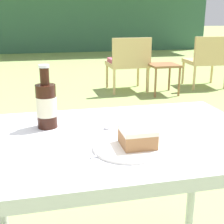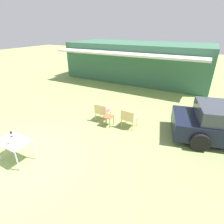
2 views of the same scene
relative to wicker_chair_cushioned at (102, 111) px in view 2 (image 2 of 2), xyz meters
name	(u,v)px [view 2 (image 2 of 2)]	position (x,y,z in m)	size (l,w,h in m)	color
ground_plane	(19,159)	(-1.00, -3.46, -0.46)	(60.00, 60.00, 0.00)	#8CA35B
cabin_building	(138,61)	(-1.20, 7.52, 0.91)	(10.52, 5.69, 2.71)	#38664C
wicker_chair_cushioned	(102,111)	(0.00, 0.00, 0.00)	(0.58, 0.52, 0.79)	tan
wicker_chair_plain	(129,117)	(1.26, -0.02, 0.00)	(0.59, 0.53, 0.79)	tan
garden_side_table	(108,117)	(0.44, -0.27, -0.09)	(0.40, 0.40, 0.43)	brown
patio_table	(14,143)	(-1.00, -3.46, 0.18)	(0.97, 0.65, 0.71)	silver
cake_on_plate	(9,142)	(-0.98, -3.58, 0.28)	(0.21, 0.21, 0.07)	white
cola_bottle_near	(12,134)	(-1.23, -3.33, 0.34)	(0.07, 0.07, 0.22)	black
fork	(8,143)	(-1.04, -3.60, 0.25)	(0.16, 0.05, 0.01)	silver
loose_bottle_cap	(15,139)	(-1.02, -3.40, 0.26)	(0.03, 0.03, 0.01)	silver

